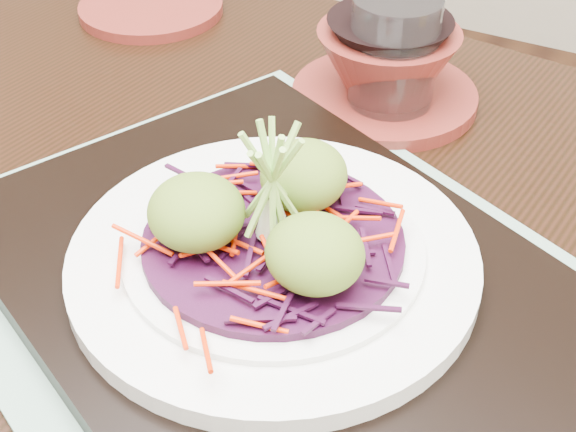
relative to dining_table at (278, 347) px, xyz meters
The scene contains 11 objects.
dining_table is the anchor object (origin of this frame).
placemat 0.11m from the dining_table, 63.63° to the right, with size 0.47×0.37×0.00m, color gray.
serving_tray 0.12m from the dining_table, 63.63° to the right, with size 0.41×0.31×0.02m, color black.
white_plate 0.13m from the dining_table, 63.63° to the right, with size 0.27×0.27×0.02m.
cabbage_bed 0.15m from the dining_table, 63.63° to the right, with size 0.17×0.17×0.01m, color #360A2C.
carrot_julienne 0.15m from the dining_table, 63.63° to the right, with size 0.21×0.21×0.01m, color red, non-canonical shape.
guacamole_scoops 0.17m from the dining_table, 64.10° to the right, with size 0.15×0.13×0.05m.
scallion_garnish 0.19m from the dining_table, 63.63° to the right, with size 0.06×0.06×0.09m, color #88BD4B, non-canonical shape.
terracotta_side_plate 0.44m from the dining_table, 137.68° to the left, with size 0.16×0.16×0.01m, color #5F1C16.
water_glass 0.27m from the dining_table, 91.28° to the left, with size 0.08×0.08×0.11m, color white.
terracotta_bowl_set 0.27m from the dining_table, 93.72° to the left, with size 0.19×0.19×0.07m.
Camera 1 is at (0.28, -0.30, 1.12)m, focal length 50.00 mm.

